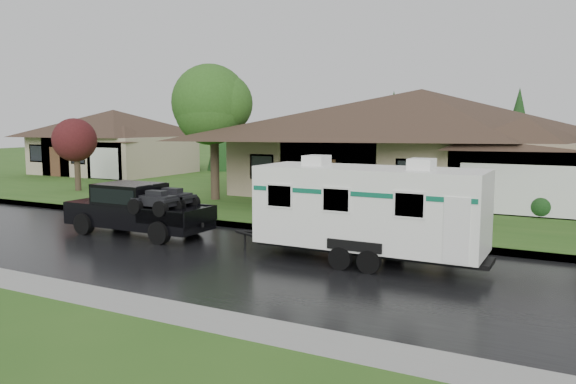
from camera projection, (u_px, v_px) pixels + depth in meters
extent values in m
plane|color=#2E591C|center=(250.00, 243.00, 18.77)|extent=(140.00, 140.00, 0.00)
cube|color=black|center=(215.00, 256.00, 17.02)|extent=(140.00, 8.00, 0.01)
cube|color=gray|center=(282.00, 230.00, 20.74)|extent=(140.00, 0.50, 0.15)
cube|color=#2E591C|center=(389.00, 192.00, 31.92)|extent=(140.00, 26.00, 0.15)
cube|color=gray|center=(420.00, 167.00, 29.92)|extent=(18.00, 10.00, 3.00)
pyramid|color=#3B2B20|center=(422.00, 89.00, 29.41)|extent=(19.44, 10.80, 2.60)
cube|color=gray|center=(523.00, 180.00, 24.80)|extent=(5.76, 4.00, 2.70)
cube|color=tan|center=(115.00, 155.00, 42.82)|extent=(10.00, 8.00, 2.80)
pyramid|color=#3B2B20|center=(113.00, 110.00, 42.40)|extent=(10.80, 8.64, 2.00)
cube|color=tan|center=(125.00, 159.00, 39.69)|extent=(3.20, 4.00, 2.52)
cylinder|color=#382B1E|center=(215.00, 171.00, 28.18)|extent=(0.43, 0.43, 2.87)
sphere|color=#366D23|center=(214.00, 108.00, 27.79)|extent=(3.96, 3.96, 3.96)
cylinder|color=#382B1E|center=(78.00, 174.00, 31.87)|extent=(0.33, 0.33, 1.83)
sphere|color=#4F181A|center=(76.00, 139.00, 31.62)|extent=(2.53, 2.53, 2.53)
sphere|color=#143814|center=(274.00, 188.00, 28.84)|extent=(1.00, 1.00, 1.00)
sphere|color=#143814|center=(318.00, 191.00, 27.68)|extent=(1.00, 1.00, 1.00)
sphere|color=#143814|center=(367.00, 194.00, 26.51)|extent=(1.00, 1.00, 1.00)
sphere|color=#143814|center=(420.00, 197.00, 25.34)|extent=(1.00, 1.00, 1.00)
sphere|color=#143814|center=(477.00, 201.00, 24.17)|extent=(1.00, 1.00, 1.00)
sphere|color=#143814|center=(541.00, 205.00, 23.00)|extent=(1.00, 1.00, 1.00)
cube|color=black|center=(138.00, 215.00, 20.12)|extent=(5.52, 1.84, 0.79)
cube|color=black|center=(97.00, 204.00, 21.02)|extent=(1.47, 1.79, 0.32)
cube|color=black|center=(130.00, 195.00, 20.20)|extent=(2.21, 1.73, 0.83)
cube|color=black|center=(130.00, 194.00, 20.19)|extent=(2.02, 1.77, 0.51)
cube|color=black|center=(177.00, 214.00, 19.28)|extent=(2.02, 1.75, 0.06)
cylinder|color=black|center=(84.00, 224.00, 20.18)|extent=(0.77, 0.29, 0.77)
cylinder|color=black|center=(121.00, 217.00, 21.76)|extent=(0.77, 0.29, 0.77)
cylinder|color=black|center=(159.00, 233.00, 18.56)|extent=(0.77, 0.29, 0.77)
cylinder|color=black|center=(193.00, 224.00, 20.14)|extent=(0.77, 0.29, 0.77)
cube|color=white|center=(369.00, 207.00, 15.97)|extent=(6.44, 2.21, 2.25)
cube|color=black|center=(368.00, 250.00, 16.12)|extent=(6.81, 1.10, 0.13)
cube|color=#0D5F44|center=(369.00, 190.00, 15.90)|extent=(6.31, 2.23, 0.13)
cube|color=white|center=(317.00, 160.00, 16.58)|extent=(0.64, 0.74, 0.29)
cube|color=white|center=(422.00, 164.00, 15.13)|extent=(0.64, 0.74, 0.29)
cylinder|color=black|center=(340.00, 258.00, 15.37)|extent=(0.64, 0.22, 0.64)
cylinder|color=black|center=(367.00, 243.00, 17.27)|extent=(0.64, 0.22, 0.64)
cylinder|color=black|center=(369.00, 262.00, 14.99)|extent=(0.64, 0.22, 0.64)
cylinder|color=black|center=(393.00, 246.00, 16.89)|extent=(0.64, 0.22, 0.64)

